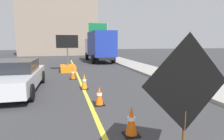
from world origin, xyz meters
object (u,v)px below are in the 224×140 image
object	(u,v)px
roadwork_sign	(187,86)
traffic_cone_near_sign	(131,121)
arrow_board_trailer	(68,65)
traffic_cone_curbside	(73,73)
traffic_cone_mid_lane	(99,96)
highway_guide_sign	(102,33)
pickup_car	(14,76)
traffic_cone_far_lane	(84,81)
box_truck	(99,46)

from	to	relation	value
roadwork_sign	traffic_cone_near_sign	bearing A→B (deg)	107.41
arrow_board_trailer	traffic_cone_curbside	distance (m)	3.36
traffic_cone_mid_lane	roadwork_sign	bearing A→B (deg)	-78.39
roadwork_sign	highway_guide_sign	xyz separation A→B (m)	(3.47, 24.61, 1.95)
pickup_car	traffic_cone_curbside	bearing A→B (deg)	40.75
pickup_car	traffic_cone_mid_lane	bearing A→B (deg)	-40.07
arrow_board_trailer	traffic_cone_far_lane	bearing A→B (deg)	-84.14
pickup_car	highway_guide_sign	size ratio (longest dim) A/B	1.03
traffic_cone_far_lane	arrow_board_trailer	bearing A→B (deg)	95.86
arrow_board_trailer	traffic_cone_mid_lane	size ratio (longest dim) A/B	4.00
traffic_cone_mid_lane	traffic_cone_near_sign	bearing A→B (deg)	-81.93
pickup_car	traffic_cone_near_sign	distance (m)	6.28
traffic_cone_mid_lane	traffic_cone_far_lane	world-z (taller)	traffic_cone_far_lane
pickup_car	highway_guide_sign	bearing A→B (deg)	67.44
arrow_board_trailer	traffic_cone_near_sign	xyz separation A→B (m)	(1.20, -10.73, -0.13)
box_truck	traffic_cone_near_sign	size ratio (longest dim) A/B	10.06
traffic_cone_near_sign	traffic_cone_far_lane	xyz separation A→B (m)	(-0.59, 4.83, 0.00)
roadwork_sign	highway_guide_sign	world-z (taller)	highway_guide_sign
pickup_car	highway_guide_sign	xyz separation A→B (m)	(7.52, 18.11, 2.72)
traffic_cone_curbside	traffic_cone_far_lane	bearing A→B (deg)	-80.89
roadwork_sign	arrow_board_trailer	xyz separation A→B (m)	(-1.63, 12.11, -0.99)
arrow_board_trailer	highway_guide_sign	world-z (taller)	highway_guide_sign
traffic_cone_mid_lane	traffic_cone_curbside	world-z (taller)	traffic_cone_curbside
pickup_car	box_truck	bearing A→B (deg)	63.58
roadwork_sign	traffic_cone_near_sign	xyz separation A→B (m)	(-0.43, 1.38, -1.12)
box_truck	pickup_car	world-z (taller)	box_truck
pickup_car	traffic_cone_mid_lane	xyz separation A→B (m)	(3.29, -2.77, -0.37)
traffic_cone_near_sign	traffic_cone_mid_lane	bearing A→B (deg)	98.07
traffic_cone_near_sign	highway_guide_sign	bearing A→B (deg)	80.47
traffic_cone_curbside	traffic_cone_mid_lane	bearing A→B (deg)	-82.43
box_truck	traffic_cone_curbside	distance (m)	10.61
roadwork_sign	arrow_board_trailer	size ratio (longest dim) A/B	0.86
arrow_board_trailer	highway_guide_sign	xyz separation A→B (m)	(5.10, 12.50, 2.94)
pickup_car	traffic_cone_curbside	size ratio (longest dim) A/B	7.09
box_truck	traffic_cone_near_sign	world-z (taller)	box_truck
highway_guide_sign	traffic_cone_mid_lane	size ratio (longest dim) A/B	7.40
roadwork_sign	traffic_cone_far_lane	world-z (taller)	roadwork_sign
traffic_cone_near_sign	traffic_cone_curbside	size ratio (longest dim) A/B	1.00
arrow_board_trailer	pickup_car	xyz separation A→B (m)	(-2.43, -5.61, 0.22)
highway_guide_sign	traffic_cone_curbside	size ratio (longest dim) A/B	6.92
traffic_cone_mid_lane	traffic_cone_far_lane	bearing A→B (deg)	95.97
roadwork_sign	traffic_cone_near_sign	distance (m)	1.83
roadwork_sign	traffic_cone_mid_lane	size ratio (longest dim) A/B	3.45
pickup_car	arrow_board_trailer	bearing A→B (deg)	66.61
traffic_cone_far_lane	traffic_cone_curbside	distance (m)	2.58
traffic_cone_far_lane	traffic_cone_curbside	world-z (taller)	traffic_cone_far_lane
box_truck	traffic_cone_mid_lane	bearing A→B (deg)	-100.47
traffic_cone_near_sign	traffic_cone_curbside	bearing A→B (deg)	97.73
traffic_cone_far_lane	box_truck	bearing A→B (deg)	76.38
highway_guide_sign	traffic_cone_far_lane	xyz separation A→B (m)	(-4.49, -18.40, -3.07)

